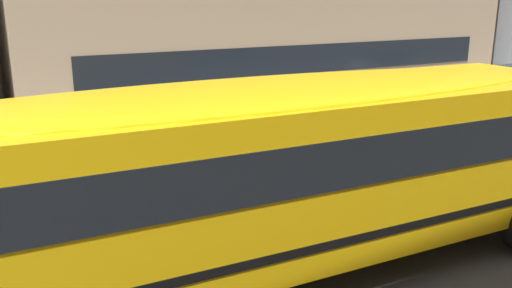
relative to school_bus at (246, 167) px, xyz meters
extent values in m
plane|color=#38383D|center=(-0.85, 1.74, -1.84)|extent=(400.00, 400.00, 0.00)
cube|color=gray|center=(-0.85, 9.25, -1.83)|extent=(120.00, 3.00, 0.01)
cube|color=silver|center=(-0.85, 1.74, -1.83)|extent=(110.00, 0.16, 0.01)
cube|color=yellow|center=(0.27, -0.01, -0.12)|extent=(11.89, 3.05, 2.36)
cube|color=black|center=(0.27, -0.01, 0.31)|extent=(11.18, 3.07, 0.69)
cube|color=black|center=(0.27, -0.01, -0.82)|extent=(11.91, 3.08, 0.13)
ellipsoid|color=yellow|center=(0.27, -0.01, 1.06)|extent=(11.41, 2.82, 0.39)
cylinder|color=black|center=(4.80, 1.19, -1.30)|extent=(1.08, 0.33, 1.07)
cylinder|color=black|center=(14.59, 7.55, -1.54)|extent=(0.61, 0.20, 0.60)
cube|color=black|center=(8.31, 10.73, 0.08)|extent=(17.72, 0.04, 1.10)
camera|label=1|loc=(-3.48, -6.76, 2.45)|focal=37.78mm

